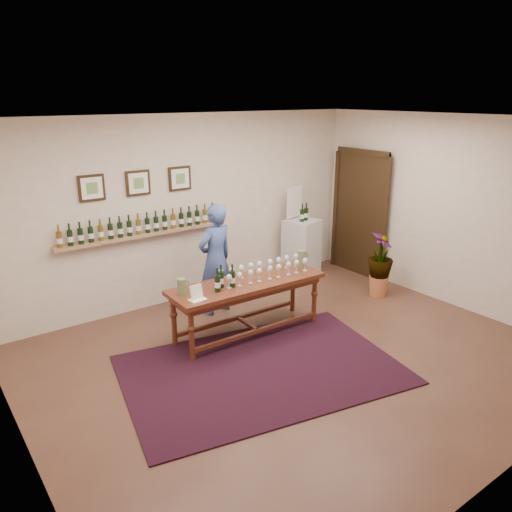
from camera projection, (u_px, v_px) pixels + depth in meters
ground at (295, 359)px, 6.04m from camera, size 6.00×6.00×0.00m
room_shell at (320, 216)px, 8.31m from camera, size 6.00×6.00×6.00m
rug at (262, 369)px, 5.79m from camera, size 3.47×2.67×0.02m
tasting_table at (247, 289)px, 6.49m from camera, size 2.12×0.73×0.74m
table_glasses at (265, 270)px, 6.60m from camera, size 1.40×0.41×0.19m
table_bottles at (223, 277)px, 6.19m from camera, size 0.29×0.18×0.29m
pitcher_left at (182, 287)px, 6.01m from camera, size 0.13×0.13×0.20m
pitcher_right at (302, 258)px, 7.00m from camera, size 0.17×0.17×0.23m
menu_card at (196, 292)px, 5.87m from camera, size 0.21×0.16×0.18m
display_pedestal at (301, 249)px, 8.61m from camera, size 0.62×0.62×1.02m
pedestal_bottles at (304, 211)px, 8.34m from camera, size 0.34×0.17×0.33m
info_sign at (295, 202)px, 8.47m from camera, size 0.41×0.13×0.58m
potted_plant at (380, 265)px, 7.76m from camera, size 0.65×0.65×0.89m
person at (216, 259)px, 7.10m from camera, size 0.65×0.49×1.62m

